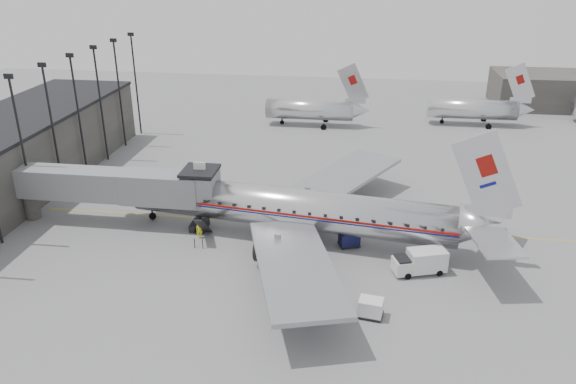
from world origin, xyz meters
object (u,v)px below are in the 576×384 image
(service_van, at_px, (420,261))
(ramp_worker, at_px, (199,230))
(airliner, at_px, (297,209))
(baggage_cart_white, at_px, (371,308))
(baggage_cart_navy, at_px, (349,239))

(service_van, bearing_deg, ramp_worker, 151.67)
(airliner, height_order, baggage_cart_white, airliner)
(airliner, bearing_deg, ramp_worker, -164.90)
(airliner, height_order, ramp_worker, airliner)
(service_van, xyz_separation_m, baggage_cart_navy, (-6.34, 4.02, -0.34))
(service_van, bearing_deg, airliner, 138.54)
(baggage_cart_white, distance_m, ramp_worker, 19.93)
(service_van, distance_m, baggage_cart_white, 8.28)
(baggage_cart_white, bearing_deg, ramp_worker, 156.40)
(baggage_cart_navy, height_order, baggage_cart_white, same)
(service_van, relative_size, baggage_cart_navy, 2.15)
(baggage_cart_navy, relative_size, ramp_worker, 1.28)
(airliner, distance_m, service_van, 12.71)
(baggage_cart_navy, bearing_deg, airliner, 151.08)
(service_van, height_order, ramp_worker, service_van)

